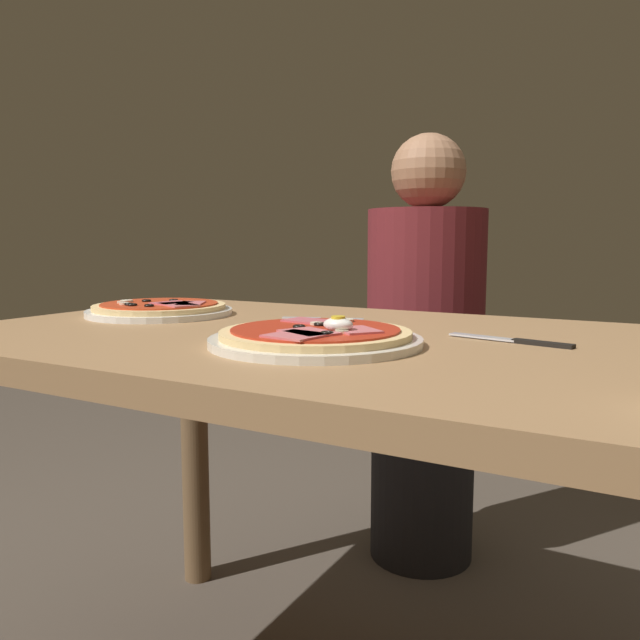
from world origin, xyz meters
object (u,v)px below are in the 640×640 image
at_px(pizza_foreground, 316,337).
at_px(knife, 518,341).
at_px(fork, 316,319).
at_px(diner_person, 424,362).
at_px(dining_table, 318,403).
at_px(pizza_across_left, 160,309).

bearing_deg(pizza_foreground, knife, 33.52).
height_order(fork, diner_person, diner_person).
bearing_deg(dining_table, diner_person, 96.42).
relative_size(pizza_foreground, diner_person, 0.27).
height_order(knife, diner_person, diner_person).
distance_m(pizza_foreground, pizza_across_left, 0.50).
relative_size(pizza_foreground, fork, 2.05).
bearing_deg(dining_table, knife, 11.16).
height_order(dining_table, pizza_foreground, pizza_foreground).
bearing_deg(knife, pizza_foreground, -146.48).
height_order(pizza_foreground, pizza_across_left, pizza_foreground).
relative_size(fork, knife, 0.79).
relative_size(pizza_across_left, fork, 1.93).
relative_size(knife, diner_person, 0.16).
distance_m(dining_table, pizza_foreground, 0.18).
xyz_separation_m(pizza_foreground, pizza_across_left, (-0.47, 0.17, -0.00)).
xyz_separation_m(dining_table, pizza_across_left, (-0.41, 0.06, 0.13)).
xyz_separation_m(fork, diner_person, (0.00, 0.60, -0.19)).
bearing_deg(diner_person, dining_table, 96.42).
relative_size(dining_table, diner_person, 1.05).
relative_size(pizza_across_left, knife, 1.52).
distance_m(pizza_foreground, diner_person, 0.89).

